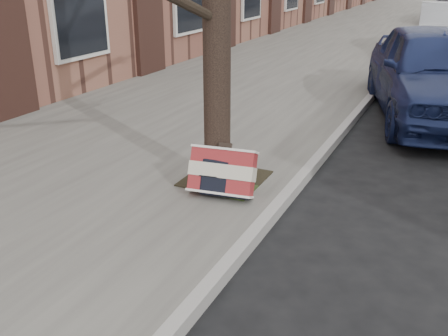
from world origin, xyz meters
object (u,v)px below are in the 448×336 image
at_px(suitcase_navy, 227,178).
at_px(car_near_mid, 448,32).
at_px(suitcase_red, 222,172).
at_px(car_near_front, 435,72).

relative_size(suitcase_navy, car_near_mid, 0.12).
bearing_deg(suitcase_red, car_near_front, 61.27).
bearing_deg(car_near_mid, suitcase_red, -103.31).
relative_size(suitcase_navy, car_near_front, 0.12).
height_order(suitcase_navy, car_near_mid, car_near_mid).
bearing_deg(suitcase_navy, car_near_mid, 72.53).
height_order(suitcase_red, car_near_front, car_near_front).
bearing_deg(car_near_mid, car_near_front, -93.87).
height_order(suitcase_red, suitcase_navy, suitcase_red).
height_order(suitcase_red, car_near_mid, car_near_mid).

